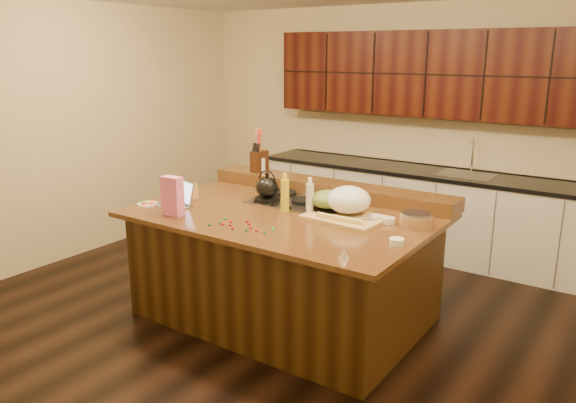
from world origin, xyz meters
The scene contains 36 objects.
room centered at (0.00, 0.00, 1.35)m, with size 5.52×5.02×2.72m.
island centered at (0.00, 0.00, 0.46)m, with size 2.40×1.60×0.92m.
back_ledge centered at (0.00, 0.70, 0.98)m, with size 2.40×0.30×0.12m, color black.
cooktop centered at (0.00, 0.30, 0.94)m, with size 0.92×0.52×0.05m.
back_counter centered at (0.30, 2.23, 0.98)m, with size 3.70×0.66×2.40m.
kettle centered at (-0.30, 0.17, 1.05)m, with size 0.20×0.20×0.18m, color black.
green_bowl centered at (0.30, 0.17, 1.04)m, with size 0.26×0.26×0.15m, color olive.
laptop centered at (-0.87, -0.34, 0.98)m, with size 0.35×0.31×0.21m.
oil_bottle centered at (-0.01, 0.02, 1.06)m, with size 0.07×0.07×0.27m, color gold.
vinegar_bottle centered at (0.19, 0.08, 1.04)m, with size 0.06×0.06×0.25m, color silver.
wooden_tray centered at (0.49, 0.17, 1.03)m, with size 0.63×0.50×0.24m.
ramekin_a centered at (1.08, -0.22, 0.94)m, with size 0.10×0.10×0.04m, color white.
ramekin_b centered at (0.83, 0.20, 0.94)m, with size 0.10×0.10×0.04m, color white.
ramekin_c centered at (0.72, 0.20, 0.94)m, with size 0.10×0.10×0.04m, color white.
strainer_bowl centered at (1.03, 0.23, 0.97)m, with size 0.24×0.24×0.09m, color #996B3F.
kitchen_timer centered at (0.91, -0.65, 0.96)m, with size 0.08×0.08×0.07m, color silver.
pink_bag centered at (-0.69, -0.57, 1.08)m, with size 0.17×0.09×0.31m, color pink.
candy_plate centered at (-1.10, -0.47, 0.93)m, with size 0.18×0.18×0.01m, color white.
package_box centered at (-0.93, -0.10, 0.99)m, with size 0.10×0.07×0.14m, color gold.
utensil_crock centered at (-0.79, 0.70, 1.11)m, with size 0.12×0.12×0.14m, color white.
knife_block centered at (-0.79, 0.70, 1.14)m, with size 0.10×0.17×0.21m, color black.
gumdrop_0 centered at (0.11, -0.53, 0.93)m, with size 0.02×0.02×0.02m, color red.
gumdrop_1 centered at (-0.26, -0.62, 0.93)m, with size 0.02×0.02×0.02m, color #198C26.
gumdrop_2 centered at (-0.13, -0.54, 0.93)m, with size 0.02×0.02×0.02m, color red.
gumdrop_3 centered at (-0.24, -0.53, 0.93)m, with size 0.02×0.02×0.02m, color #198C26.
gumdrop_4 centered at (-0.03, -0.43, 0.93)m, with size 0.02×0.02×0.02m, color red.
gumdrop_5 centered at (0.05, -0.56, 0.93)m, with size 0.02×0.02×0.02m, color #198C26.
gumdrop_6 centered at (0.04, -0.49, 0.93)m, with size 0.02×0.02×0.02m, color red.
gumdrop_7 centered at (0.20, -0.54, 0.93)m, with size 0.02×0.02×0.02m, color #198C26.
gumdrop_8 centered at (-0.08, -0.39, 0.93)m, with size 0.02×0.02×0.02m, color red.
gumdrop_9 centered at (-0.27, -0.43, 0.93)m, with size 0.02×0.02×0.02m, color #198C26.
gumdrop_10 centered at (-0.06, -0.59, 0.93)m, with size 0.02×0.02×0.02m, color red.
gumdrop_11 centered at (0.19, -0.42, 0.93)m, with size 0.02×0.02×0.02m, color #198C26.
gumdrop_12 centered at (-0.18, -0.46, 0.93)m, with size 0.02×0.02×0.02m, color red.
gumdrop_13 centered at (0.22, -0.45, 0.93)m, with size 0.02×0.02×0.02m, color #198C26.
gumdrop_14 centered at (-0.19, -0.55, 0.93)m, with size 0.02×0.02×0.02m, color red.
Camera 1 is at (2.50, -3.60, 2.19)m, focal length 35.00 mm.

